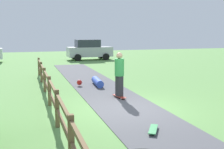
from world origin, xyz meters
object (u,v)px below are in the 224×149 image
Objects in this scene: skater_fallen at (96,82)px; parked_car_silver at (89,50)px; skateboard_loose at (153,129)px; skater_riding at (119,73)px.

skater_fallen is 13.40m from parked_car_silver.
skateboard_loose is at bearing -90.96° from skater_fallen.
parked_car_silver is (2.65, 20.19, 0.87)m from skateboard_loose.
skater_riding is 4.22m from skateboard_loose.
skater_fallen is at bearing -100.91° from parked_car_silver.
skater_fallen is 2.02× the size of skateboard_loose.
skateboard_loose is at bearing -97.47° from parked_car_silver.
skater_riding is 2.36× the size of skateboard_loose.
skater_riding is 0.44× the size of parked_car_silver.
skater_riding is 3.11m from skater_fallen.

